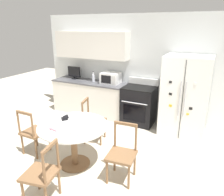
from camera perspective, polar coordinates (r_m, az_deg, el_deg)
ground_plane at (r=3.92m, az=-8.49°, el=-18.14°), size 14.00×14.00×0.00m
back_wall at (r=5.65m, az=3.23°, el=9.41°), size 5.20×0.44×2.60m
kitchen_counter at (r=6.02m, az=-5.76°, el=0.21°), size 2.07×0.64×0.90m
refrigerator at (r=5.00m, az=18.56°, el=0.52°), size 0.95×0.80×1.74m
oven_range at (r=5.41m, az=7.05°, el=-1.77°), size 0.76×0.68×1.08m
microwave at (r=5.61m, az=-0.35°, el=5.24°), size 0.47×0.37×0.28m
countertop_tv at (r=6.19m, az=-9.86°, el=6.64°), size 0.38×0.16×0.35m
counter_bottle at (r=5.84m, az=-4.90°, el=5.32°), size 0.08×0.08×0.28m
dining_table at (r=3.76m, az=-10.06°, el=-9.07°), size 1.16×1.16×0.76m
dining_chair_far at (r=4.56m, az=-4.95°, el=-6.12°), size 0.51×0.51×0.90m
dining_chair_left at (r=4.36m, az=-19.78°, el=-8.42°), size 0.43×0.43×0.90m
dining_chair_near at (r=3.23m, az=-17.80°, el=-18.36°), size 0.49×0.49×0.90m
dining_chair_right at (r=3.48m, az=2.63°, el=-14.47°), size 0.46×0.46×0.90m
candle_glass at (r=3.71m, az=-8.38°, el=-6.21°), size 0.09×0.09×0.08m
folded_napkin at (r=3.58m, az=-15.00°, el=-7.74°), size 0.17×0.07×0.05m
wallet at (r=3.92m, az=-12.18°, el=-5.10°), size 0.17×0.17×0.07m
mail_stack at (r=3.48m, az=-8.68°, el=-8.35°), size 0.31×0.36×0.02m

